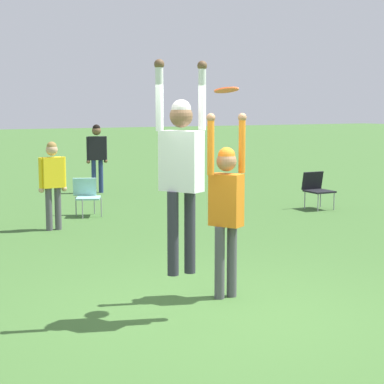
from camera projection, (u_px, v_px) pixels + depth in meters
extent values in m
plane|color=#3D662D|center=(218.00, 313.00, 7.12)|extent=(120.00, 120.00, 0.00)
cylinder|color=#2D2D38|center=(173.00, 234.00, 6.73)|extent=(0.12, 0.12, 0.89)
cylinder|color=#2D2D38|center=(190.00, 232.00, 6.83)|extent=(0.12, 0.12, 0.89)
cube|color=white|center=(181.00, 161.00, 6.68)|extent=(0.39, 0.49, 0.63)
sphere|color=brown|center=(181.00, 116.00, 6.62)|extent=(0.24, 0.24, 0.24)
sphere|color=#B7B2AD|center=(181.00, 109.00, 6.61)|extent=(0.21, 0.21, 0.21)
cylinder|color=white|center=(159.00, 98.00, 6.47)|extent=(0.08, 0.08, 0.67)
sphere|color=brown|center=(159.00, 64.00, 6.43)|extent=(0.10, 0.10, 0.10)
cylinder|color=white|center=(202.00, 98.00, 6.71)|extent=(0.08, 0.08, 0.67)
sphere|color=brown|center=(202.00, 66.00, 6.67)|extent=(0.10, 0.10, 0.10)
cylinder|color=#4C4C51|center=(220.00, 263.00, 7.62)|extent=(0.12, 0.12, 0.88)
cylinder|color=#4C4C51|center=(232.00, 261.00, 7.70)|extent=(0.12, 0.12, 0.88)
cube|color=orange|center=(226.00, 200.00, 7.56)|extent=(0.36, 0.43, 0.62)
sphere|color=#9E704C|center=(226.00, 161.00, 7.50)|extent=(0.24, 0.24, 0.24)
sphere|color=orange|center=(227.00, 156.00, 7.49)|extent=(0.20, 0.20, 0.20)
cylinder|color=orange|center=(211.00, 146.00, 7.37)|extent=(0.08, 0.08, 0.66)
sphere|color=#9E704C|center=(211.00, 118.00, 7.33)|extent=(0.10, 0.10, 0.10)
cylinder|color=orange|center=(242.00, 145.00, 7.58)|extent=(0.08, 0.08, 0.66)
sphere|color=#9E704C|center=(242.00, 117.00, 7.53)|extent=(0.10, 0.10, 0.10)
cylinder|color=#E04C23|center=(226.00, 90.00, 7.00)|extent=(0.27, 0.27, 0.07)
cylinder|color=gray|center=(82.00, 209.00, 13.11)|extent=(0.02, 0.02, 0.41)
cylinder|color=gray|center=(101.00, 207.00, 13.30)|extent=(0.02, 0.02, 0.41)
cylinder|color=gray|center=(76.00, 206.00, 13.46)|extent=(0.02, 0.02, 0.41)
cylinder|color=gray|center=(94.00, 205.00, 13.66)|extent=(0.02, 0.02, 0.41)
cube|color=#8CC6C1|center=(88.00, 198.00, 13.36)|extent=(0.64, 0.64, 0.04)
cube|color=#8CC6C1|center=(85.00, 187.00, 13.52)|extent=(0.48, 0.29, 0.38)
cylinder|color=gray|center=(318.00, 202.00, 13.98)|extent=(0.02, 0.02, 0.42)
cylinder|color=gray|center=(334.00, 201.00, 14.20)|extent=(0.02, 0.02, 0.42)
cylinder|color=gray|center=(305.00, 199.00, 14.38)|extent=(0.02, 0.02, 0.42)
cylinder|color=gray|center=(321.00, 198.00, 14.60)|extent=(0.02, 0.02, 0.42)
cube|color=black|center=(320.00, 191.00, 14.27)|extent=(0.55, 0.55, 0.04)
cube|color=black|center=(313.00, 180.00, 14.45)|extent=(0.54, 0.12, 0.40)
cylinder|color=#4C4C51|center=(49.00, 209.00, 11.84)|extent=(0.12, 0.12, 0.80)
cylinder|color=#4C4C51|center=(58.00, 208.00, 11.92)|extent=(0.12, 0.12, 0.80)
cube|color=yellow|center=(52.00, 172.00, 11.79)|extent=(0.39, 0.21, 0.56)
sphere|color=tan|center=(52.00, 150.00, 11.73)|extent=(0.22, 0.22, 0.22)
sphere|color=olive|center=(52.00, 147.00, 11.72)|extent=(0.18, 0.18, 0.18)
cylinder|color=yellow|center=(41.00, 174.00, 11.69)|extent=(0.08, 0.08, 0.60)
sphere|color=tan|center=(41.00, 190.00, 11.73)|extent=(0.10, 0.10, 0.10)
cylinder|color=yellow|center=(64.00, 173.00, 11.89)|extent=(0.08, 0.08, 0.60)
sphere|color=tan|center=(64.00, 189.00, 11.93)|extent=(0.10, 0.10, 0.10)
cylinder|color=navy|center=(94.00, 177.00, 16.95)|extent=(0.12, 0.12, 0.88)
cylinder|color=navy|center=(101.00, 176.00, 17.05)|extent=(0.12, 0.12, 0.88)
cube|color=black|center=(97.00, 148.00, 16.90)|extent=(0.47, 0.30, 0.62)
sphere|color=brown|center=(96.00, 131.00, 16.84)|extent=(0.24, 0.24, 0.24)
sphere|color=black|center=(96.00, 128.00, 16.83)|extent=(0.20, 0.20, 0.20)
cylinder|color=black|center=(88.00, 149.00, 16.79)|extent=(0.08, 0.08, 0.66)
sphere|color=brown|center=(88.00, 162.00, 16.83)|extent=(0.10, 0.10, 0.10)
cylinder|color=black|center=(105.00, 149.00, 17.02)|extent=(0.08, 0.08, 0.66)
sphere|color=brown|center=(106.00, 161.00, 17.07)|extent=(0.10, 0.10, 0.10)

